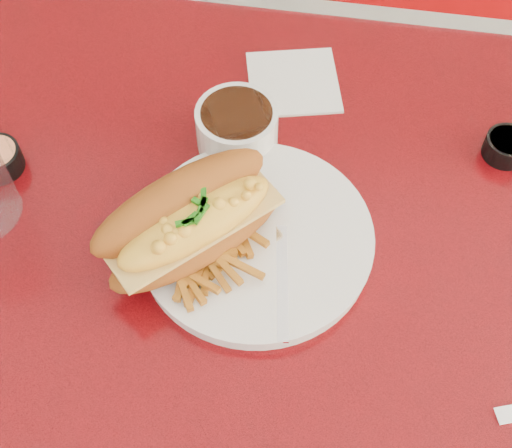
% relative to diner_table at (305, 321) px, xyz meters
% --- Properties ---
extents(diner_table, '(1.23, 0.83, 0.77)m').
position_rel_diner_table_xyz_m(diner_table, '(0.00, 0.00, 0.00)').
color(diner_table, red).
rests_on(diner_table, ground).
extents(booth_bench_far, '(1.20, 0.51, 0.90)m').
position_rel_diner_table_xyz_m(booth_bench_far, '(0.00, 0.81, -0.32)').
color(booth_bench_far, '#9A0A0B').
rests_on(booth_bench_far, ground).
extents(dinner_plate, '(0.34, 0.34, 0.02)m').
position_rel_diner_table_xyz_m(dinner_plate, '(-0.06, 0.01, 0.17)').
color(dinner_plate, white).
rests_on(dinner_plate, diner_table).
extents(mac_hoagie, '(0.22, 0.22, 0.09)m').
position_rel_diner_table_xyz_m(mac_hoagie, '(-0.13, -0.01, 0.22)').
color(mac_hoagie, '#9A5018').
rests_on(mac_hoagie, dinner_plate).
extents(fries_pile, '(0.12, 0.12, 0.03)m').
position_rel_diner_table_xyz_m(fries_pile, '(-0.10, -0.03, 0.19)').
color(fries_pile, orange).
rests_on(fries_pile, dinner_plate).
extents(fork, '(0.04, 0.17, 0.00)m').
position_rel_diner_table_xyz_m(fork, '(-0.03, -0.03, 0.18)').
color(fork, silver).
rests_on(fork, dinner_plate).
extents(gravy_ramekin, '(0.11, 0.11, 0.05)m').
position_rel_diner_table_xyz_m(gravy_ramekin, '(-0.11, 0.14, 0.19)').
color(gravy_ramekin, white).
rests_on(gravy_ramekin, diner_table).
extents(sauce_cup_right, '(0.06, 0.06, 0.03)m').
position_rel_diner_table_xyz_m(sauce_cup_right, '(0.21, 0.18, 0.18)').
color(sauce_cup_right, black).
rests_on(sauce_cup_right, diner_table).
extents(paper_napkin, '(0.14, 0.14, 0.00)m').
position_rel_diner_table_xyz_m(paper_napkin, '(-0.06, 0.25, 0.16)').
color(paper_napkin, white).
rests_on(paper_napkin, diner_table).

